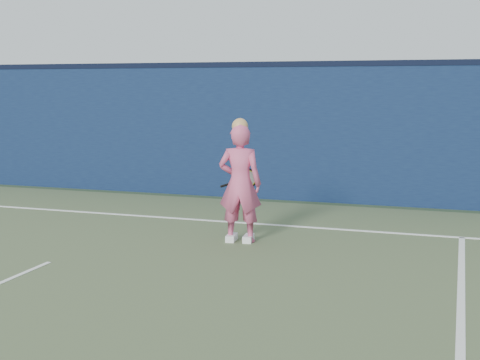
% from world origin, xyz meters
% --- Properties ---
extents(backstop_wall, '(24.00, 0.40, 2.50)m').
position_xyz_m(backstop_wall, '(0.00, 6.50, 1.25)').
color(backstop_wall, '#0D1B3C').
rests_on(backstop_wall, ground).
extents(wall_cap, '(24.00, 0.42, 0.10)m').
position_xyz_m(wall_cap, '(0.00, 6.50, 2.55)').
color(wall_cap, black).
rests_on(wall_cap, backstop_wall).
extents(player, '(0.64, 0.46, 1.72)m').
position_xyz_m(player, '(1.86, 2.81, 0.83)').
color(player, '#D7537F').
rests_on(player, ground).
extents(racket, '(0.50, 0.31, 0.30)m').
position_xyz_m(racket, '(1.80, 3.30, 0.81)').
color(racket, black).
rests_on(racket, ground).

